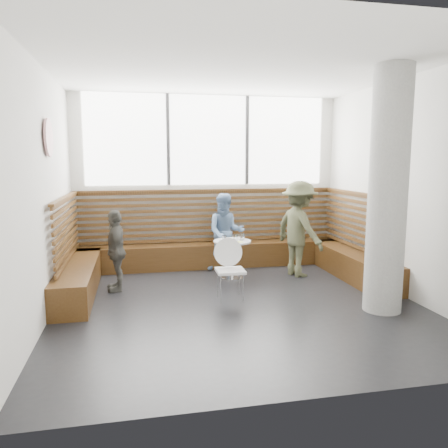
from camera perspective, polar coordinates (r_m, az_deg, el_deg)
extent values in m
cube|color=silver|center=(5.91, 1.96, 4.37)|extent=(5.00, 5.00, 3.20)
cube|color=black|center=(6.23, 1.88, -10.45)|extent=(5.00, 5.00, 0.01)
cube|color=white|center=(6.01, 2.04, 19.74)|extent=(5.00, 5.00, 0.01)
cube|color=white|center=(8.33, -2.08, 10.88)|extent=(4.50, 0.02, 1.65)
cube|color=#3F3F42|center=(8.22, -7.32, 10.85)|extent=(0.06, 0.04, 1.65)
cube|color=#3F3F42|center=(8.47, 3.04, 10.83)|extent=(0.06, 0.04, 1.65)
cube|color=#3C240F|center=(8.29, -1.74, -4.06)|extent=(5.00, 0.50, 0.45)
cube|color=#3C240F|center=(7.26, -18.21, -6.30)|extent=(0.50, 2.50, 0.45)
cube|color=#3C240F|center=(8.07, 15.53, -4.72)|extent=(0.50, 2.50, 0.45)
cube|color=#402710|center=(8.33, -1.96, 1.06)|extent=(4.88, 0.08, 0.98)
cube|color=#402710|center=(7.14, -19.83, -0.68)|extent=(0.08, 2.38, 0.98)
cube|color=#402710|center=(8.02, 16.82, 0.41)|extent=(0.08, 2.38, 0.98)
cylinder|color=gray|center=(6.08, 20.61, 3.95)|extent=(0.50, 0.50, 3.20)
cylinder|color=white|center=(6.23, -21.94, 10.43)|extent=(0.03, 0.50, 0.50)
cylinder|color=silver|center=(7.55, 1.08, -6.98)|extent=(0.40, 0.40, 0.02)
cylinder|color=silver|center=(7.47, 1.08, -4.65)|extent=(0.06, 0.06, 0.63)
cylinder|color=#B7B7BA|center=(7.41, 1.09, -2.28)|extent=(0.64, 0.64, 0.03)
cube|color=white|center=(6.32, 0.82, -6.13)|extent=(0.40, 0.38, 0.04)
cylinder|color=white|center=(6.43, 0.49, -3.70)|extent=(0.42, 0.10, 0.42)
cylinder|color=silver|center=(6.21, -0.38, -8.54)|extent=(0.02, 0.02, 0.41)
cylinder|color=silver|center=(6.28, 2.56, -8.36)|extent=(0.02, 0.02, 0.41)
cylinder|color=silver|center=(6.48, -0.88, -7.82)|extent=(0.02, 0.02, 0.41)
cylinder|color=silver|center=(6.55, 1.94, -7.65)|extent=(0.02, 0.02, 0.41)
imported|color=#494D33|center=(7.66, 9.79, -0.62)|extent=(0.94, 1.21, 1.66)
imported|color=#5D7BA2|center=(7.91, 0.24, -1.11)|extent=(0.75, 0.63, 1.41)
imported|color=#474640|center=(6.94, -13.93, -3.38)|extent=(0.36, 0.76, 1.26)
cylinder|color=white|center=(7.44, 0.05, -2.08)|extent=(0.20, 0.20, 0.01)
cylinder|color=white|center=(7.60, 1.62, -1.86)|extent=(0.20, 0.20, 0.01)
cylinder|color=white|center=(7.31, 0.03, -1.90)|extent=(0.07, 0.07, 0.11)
cylinder|color=white|center=(7.35, 1.53, -1.83)|extent=(0.07, 0.07, 0.11)
cylinder|color=white|center=(7.47, 2.38, -1.64)|extent=(0.07, 0.07, 0.12)
cube|color=#A5C64C|center=(7.29, 1.73, -2.35)|extent=(0.20, 0.15, 0.00)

